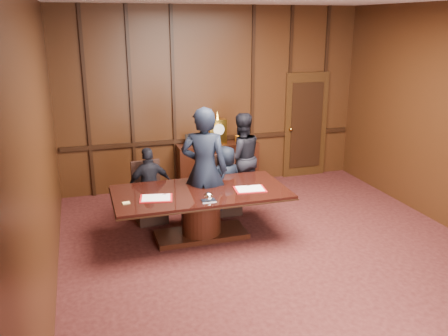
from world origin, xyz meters
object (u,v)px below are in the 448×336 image
Objects in this scene: conference_table at (201,206)px; signatory_right at (226,180)px; witness_right at (241,157)px; signatory_left at (150,186)px; witness_left at (204,170)px; sideboard at (218,164)px.

signatory_right is at bearing 50.91° from conference_table.
witness_right is at bearing 50.49° from conference_table.
signatory_left is 1.85m from witness_right.
witness_left is at bearing 35.15° from signatory_right.
signatory_right is at bearing -100.46° from sideboard.
witness_right is at bearing -108.34° from witness_left.
signatory_right is 0.85m from witness_left.
signatory_right is 0.74m from witness_right.
witness_right reaches higher than signatory_right.
witness_left is (-0.52, -0.54, 0.39)m from signatory_right.
witness_left is (0.78, -0.54, 0.35)m from signatory_left.
signatory_right is at bearing -110.09° from witness_left.
conference_table is 1.77m from witness_right.
sideboard is 2.11m from witness_left.
conference_table is 2.06× the size of signatory_left.
signatory_left is 0.78× the size of witness_right.
sideboard is at bearing 67.36° from conference_table.
sideboard is at bearing -79.02° from witness_right.
signatory_right reaches higher than conference_table.
conference_table is at bearing 120.59° from signatory_left.
signatory_left is 1.02m from witness_left.
sideboard is 1.26× the size of signatory_left.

